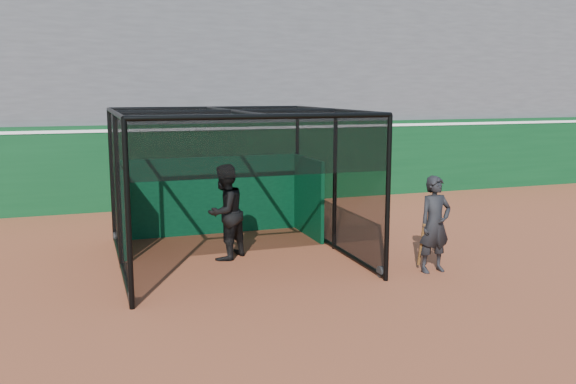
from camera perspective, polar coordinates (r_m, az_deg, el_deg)
name	(u,v)px	position (r m, az deg, el deg)	size (l,w,h in m)	color
ground	(261,292)	(10.82, -2.51, -9.34)	(120.00, 120.00, 0.00)	brown
outfield_wall	(182,164)	(18.69, -9.92, 2.58)	(50.00, 0.50, 2.50)	#0A3918
grandstand	(162,62)	(22.31, -11.72, 11.84)	(50.00, 7.85, 8.95)	#4C4C4F
batting_cage	(233,186)	(12.68, -5.19, 0.55)	(4.68, 4.98, 3.06)	black
batter	(225,212)	(12.71, -5.93, -1.88)	(0.97, 0.75, 1.99)	black
on_deck_player	(435,224)	(12.09, 13.57, -2.97)	(0.72, 0.51, 1.88)	black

